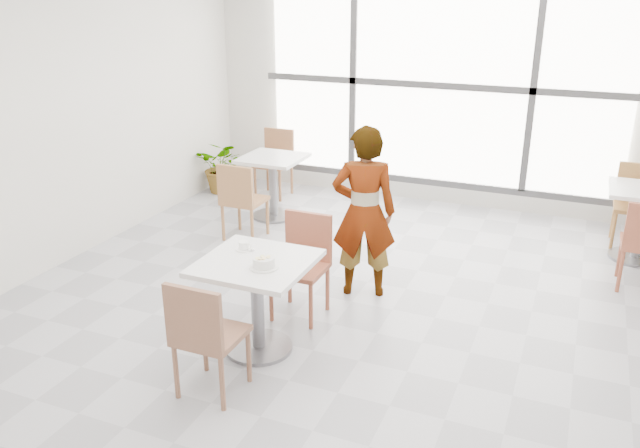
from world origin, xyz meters
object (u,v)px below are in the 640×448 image
at_px(bg_chair_left_far, 276,158).
at_px(bg_chair_left_near, 241,197).
at_px(coffee_cup, 244,246).
at_px(bg_chair_right_far, 636,199).
at_px(bg_table_left, 273,178).
at_px(main_table, 257,288).
at_px(chair_near, 204,332).
at_px(person, 364,212).
at_px(oatmeal_bowl, 264,262).
at_px(chair_far, 303,258).
at_px(plant_left, 223,166).

bearing_deg(bg_chair_left_far, bg_chair_left_near, -76.81).
distance_m(coffee_cup, bg_chair_right_far, 4.43).
relative_size(bg_table_left, bg_chair_left_near, 0.86).
bearing_deg(bg_chair_left_near, main_table, 122.42).
xyz_separation_m(chair_near, person, (0.46, 1.90, 0.28)).
distance_m(main_table, bg_chair_left_near, 2.29).
bearing_deg(bg_chair_right_far, bg_chair_left_far, 179.17).
relative_size(main_table, bg_chair_left_far, 0.92).
xyz_separation_m(bg_chair_left_near, bg_chair_right_far, (3.94, 1.55, 0.00)).
xyz_separation_m(main_table, chair_near, (-0.04, -0.67, -0.02)).
xyz_separation_m(main_table, oatmeal_bowl, (0.12, -0.09, 0.27)).
height_order(chair_far, person, person).
xyz_separation_m(chair_far, oatmeal_bowl, (0.05, -0.79, 0.29)).
bearing_deg(coffee_cup, bg_table_left, 112.34).
height_order(oatmeal_bowl, bg_chair_left_near, bg_chair_left_near).
distance_m(person, bg_chair_right_far, 3.23).
bearing_deg(chair_far, person, 56.94).
height_order(chair_far, bg_table_left, chair_far).
bearing_deg(bg_chair_left_near, person, 156.88).
bearing_deg(plant_left, main_table, -55.50).
bearing_deg(bg_chair_right_far, person, -135.53).
distance_m(bg_table_left, bg_chair_right_far, 4.02).
bearing_deg(oatmeal_bowl, bg_chair_right_far, 54.07).
xyz_separation_m(main_table, person, (0.41, 1.23, 0.25)).
xyz_separation_m(person, bg_table_left, (-1.65, 1.50, -0.29)).
distance_m(main_table, bg_table_left, 3.00).
bearing_deg(bg_table_left, oatmeal_bowl, -64.38).
height_order(main_table, oatmeal_bowl, oatmeal_bowl).
xyz_separation_m(person, bg_chair_left_near, (-1.64, 0.70, -0.28)).
bearing_deg(chair_far, plant_left, 131.84).
distance_m(oatmeal_bowl, person, 1.36).
height_order(chair_near, plant_left, chair_near).
relative_size(bg_table_left, plant_left, 1.04).
height_order(main_table, chair_far, chair_far).
bearing_deg(bg_chair_left_near, chair_far, 136.44).
distance_m(person, bg_chair_left_far, 3.09).
xyz_separation_m(oatmeal_bowl, bg_chair_left_near, (-1.34, 2.03, -0.29)).
xyz_separation_m(person, bg_chair_left_far, (-2.02, 2.32, -0.28)).
relative_size(bg_chair_left_near, plant_left, 1.21).
distance_m(chair_near, bg_table_left, 3.61).
xyz_separation_m(main_table, chair_far, (0.07, 0.70, -0.02)).
relative_size(main_table, bg_chair_left_near, 0.92).
height_order(oatmeal_bowl, bg_chair_right_far, bg_chair_right_far).
relative_size(chair_near, coffee_cup, 5.47).
bearing_deg(coffee_cup, oatmeal_bowl, -39.29).
bearing_deg(person, bg_chair_left_near, -42.14).
relative_size(coffee_cup, bg_chair_right_far, 0.18).
relative_size(bg_chair_left_far, plant_left, 1.21).
height_order(chair_near, bg_chair_right_far, same).
xyz_separation_m(chair_far, person, (0.35, 0.53, 0.28)).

